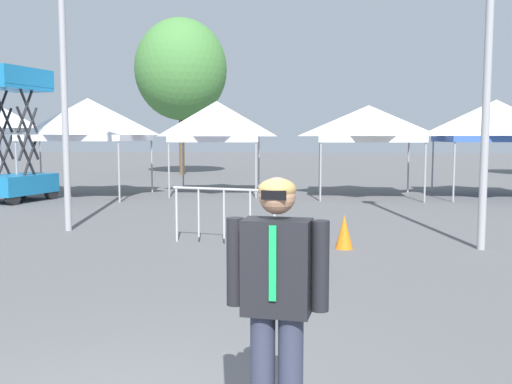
{
  "coord_description": "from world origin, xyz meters",
  "views": [
    {
      "loc": [
        1.34,
        -3.35,
        2.03
      ],
      "look_at": [
        0.55,
        4.16,
        1.3
      ],
      "focal_mm": 40.34,
      "sensor_mm": 36.0,
      "label": 1
    }
  ],
  "objects_px": {
    "canopy_tent_far_right": "(217,122)",
    "canopy_tent_far_left": "(496,121)",
    "canopy_tent_left_of_center": "(88,120)",
    "light_pole_near_lift": "(62,22)",
    "person_foreground": "(277,296)",
    "light_pole_opposite_side": "(490,11)",
    "traffic_cone_lot_center": "(344,232)",
    "scissor_lift": "(16,162)",
    "tree_behind_tents_left": "(181,70)",
    "crowd_barrier_mid_lot": "(224,205)",
    "canopy_tent_behind_left": "(368,124)"
  },
  "relations": [
    {
      "from": "canopy_tent_left_of_center",
      "to": "light_pole_opposite_side",
      "type": "relative_size",
      "value": 0.49
    },
    {
      "from": "person_foreground",
      "to": "crowd_barrier_mid_lot",
      "type": "distance_m",
      "value": 7.22
    },
    {
      "from": "person_foreground",
      "to": "light_pole_opposite_side",
      "type": "distance_m",
      "value": 8.41
    },
    {
      "from": "canopy_tent_left_of_center",
      "to": "light_pole_near_lift",
      "type": "xyz_separation_m",
      "value": [
        2.34,
        -6.97,
        1.82
      ]
    },
    {
      "from": "person_foreground",
      "to": "light_pole_opposite_side",
      "type": "relative_size",
      "value": 0.24
    },
    {
      "from": "canopy_tent_far_right",
      "to": "scissor_lift",
      "type": "relative_size",
      "value": 0.79
    },
    {
      "from": "tree_behind_tents_left",
      "to": "canopy_tent_far_right",
      "type": "bearing_deg",
      "value": -70.12
    },
    {
      "from": "canopy_tent_far_left",
      "to": "light_pole_opposite_side",
      "type": "distance_m",
      "value": 10.0
    },
    {
      "from": "person_foreground",
      "to": "light_pole_near_lift",
      "type": "xyz_separation_m",
      "value": [
        -5.1,
        8.33,
        3.39
      ]
    },
    {
      "from": "canopy_tent_behind_left",
      "to": "light_pole_opposite_side",
      "type": "xyz_separation_m",
      "value": [
        1.24,
        -9.11,
        1.75
      ]
    },
    {
      "from": "canopy_tent_far_left",
      "to": "scissor_lift",
      "type": "relative_size",
      "value": 0.86
    },
    {
      "from": "canopy_tent_left_of_center",
      "to": "light_pole_opposite_side",
      "type": "distance_m",
      "value": 13.54
    },
    {
      "from": "scissor_lift",
      "to": "canopy_tent_behind_left",
      "type": "bearing_deg",
      "value": 13.26
    },
    {
      "from": "canopy_tent_behind_left",
      "to": "tree_behind_tents_left",
      "type": "xyz_separation_m",
      "value": [
        -8.91,
        10.57,
        3.11
      ]
    },
    {
      "from": "scissor_lift",
      "to": "tree_behind_tents_left",
      "type": "distance_m",
      "value": 14.04
    },
    {
      "from": "scissor_lift",
      "to": "tree_behind_tents_left",
      "type": "relative_size",
      "value": 0.5
    },
    {
      "from": "scissor_lift",
      "to": "crowd_barrier_mid_lot",
      "type": "height_order",
      "value": "scissor_lift"
    },
    {
      "from": "canopy_tent_far_right",
      "to": "person_foreground",
      "type": "relative_size",
      "value": 1.84
    },
    {
      "from": "canopy_tent_far_right",
      "to": "light_pole_opposite_side",
      "type": "distance_m",
      "value": 11.68
    },
    {
      "from": "canopy_tent_far_left",
      "to": "light_pole_opposite_side",
      "type": "bearing_deg",
      "value": -107.5
    },
    {
      "from": "person_foreground",
      "to": "tree_behind_tents_left",
      "type": "distance_m",
      "value": 28.03
    },
    {
      "from": "light_pole_near_lift",
      "to": "canopy_tent_left_of_center",
      "type": "bearing_deg",
      "value": 108.54
    },
    {
      "from": "canopy_tent_behind_left",
      "to": "crowd_barrier_mid_lot",
      "type": "bearing_deg",
      "value": -110.67
    },
    {
      "from": "person_foreground",
      "to": "crowd_barrier_mid_lot",
      "type": "height_order",
      "value": "person_foreground"
    },
    {
      "from": "scissor_lift",
      "to": "person_foreground",
      "type": "height_order",
      "value": "scissor_lift"
    },
    {
      "from": "person_foreground",
      "to": "light_pole_near_lift",
      "type": "height_order",
      "value": "light_pole_near_lift"
    },
    {
      "from": "canopy_tent_far_left",
      "to": "scissor_lift",
      "type": "xyz_separation_m",
      "value": [
        -15.29,
        -2.9,
        -1.31
      ]
    },
    {
      "from": "light_pole_opposite_side",
      "to": "tree_behind_tents_left",
      "type": "bearing_deg",
      "value": 117.27
    },
    {
      "from": "canopy_tent_far_right",
      "to": "canopy_tent_far_left",
      "type": "relative_size",
      "value": 0.93
    },
    {
      "from": "person_foreground",
      "to": "light_pole_near_lift",
      "type": "bearing_deg",
      "value": 121.46
    },
    {
      "from": "light_pole_opposite_side",
      "to": "traffic_cone_lot_center",
      "type": "height_order",
      "value": "light_pole_opposite_side"
    },
    {
      "from": "tree_behind_tents_left",
      "to": "crowd_barrier_mid_lot",
      "type": "bearing_deg",
      "value": -74.53
    },
    {
      "from": "canopy_tent_far_left",
      "to": "person_foreground",
      "type": "height_order",
      "value": "canopy_tent_far_left"
    },
    {
      "from": "person_foreground",
      "to": "light_pole_opposite_side",
      "type": "xyz_separation_m",
      "value": [
        3.21,
        7.09,
        3.17
      ]
    },
    {
      "from": "crowd_barrier_mid_lot",
      "to": "light_pole_near_lift",
      "type": "bearing_deg",
      "value": 160.68
    },
    {
      "from": "traffic_cone_lot_center",
      "to": "canopy_tent_left_of_center",
      "type": "bearing_deg",
      "value": 134.26
    },
    {
      "from": "canopy_tent_far_left",
      "to": "person_foreground",
      "type": "xyz_separation_m",
      "value": [
        -6.18,
        -16.49,
        -1.52
      ]
    },
    {
      "from": "light_pole_near_lift",
      "to": "traffic_cone_lot_center",
      "type": "distance_m",
      "value": 7.3
    },
    {
      "from": "canopy_tent_far_right",
      "to": "light_pole_near_lift",
      "type": "distance_m",
      "value": 8.73
    },
    {
      "from": "light_pole_near_lift",
      "to": "scissor_lift",
      "type": "bearing_deg",
      "value": 127.33
    },
    {
      "from": "canopy_tent_far_right",
      "to": "light_pole_opposite_side",
      "type": "height_order",
      "value": "light_pole_opposite_side"
    },
    {
      "from": "crowd_barrier_mid_lot",
      "to": "canopy_tent_behind_left",
      "type": "bearing_deg",
      "value": 69.33
    },
    {
      "from": "canopy_tent_left_of_center",
      "to": "canopy_tent_far_right",
      "type": "distance_m",
      "value": 4.38
    },
    {
      "from": "canopy_tent_far_left",
      "to": "crowd_barrier_mid_lot",
      "type": "height_order",
      "value": "canopy_tent_far_left"
    },
    {
      "from": "traffic_cone_lot_center",
      "to": "canopy_tent_far_right",
      "type": "bearing_deg",
      "value": 112.44
    },
    {
      "from": "light_pole_opposite_side",
      "to": "traffic_cone_lot_center",
      "type": "xyz_separation_m",
      "value": [
        -2.46,
        -0.2,
        -3.9
      ]
    },
    {
      "from": "canopy_tent_left_of_center",
      "to": "canopy_tent_far_left",
      "type": "bearing_deg",
      "value": 5.0
    },
    {
      "from": "canopy_tent_left_of_center",
      "to": "light_pole_opposite_side",
      "type": "xyz_separation_m",
      "value": [
        10.65,
        -8.21,
        1.6
      ]
    },
    {
      "from": "crowd_barrier_mid_lot",
      "to": "light_pole_opposite_side",
      "type": "bearing_deg",
      "value": 0.39
    },
    {
      "from": "canopy_tent_far_right",
      "to": "canopy_tent_behind_left",
      "type": "height_order",
      "value": "canopy_tent_far_right"
    }
  ]
}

